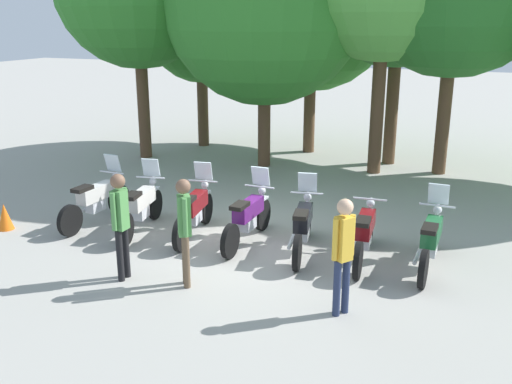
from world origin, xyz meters
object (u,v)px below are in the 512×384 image
tree_1 (201,28)px  tree_2 (265,2)px  motorcycle_2 (194,211)px  person_2 (120,218)px  tree_3 (312,6)px  motorcycle_4 (303,225)px  traffic_cone (5,217)px  motorcycle_1 (141,206)px  motorcycle_6 (431,240)px  motorcycle_0 (96,200)px  person_0 (185,224)px  motorcycle_5 (365,233)px  motorcycle_3 (248,217)px  person_1 (343,248)px

tree_1 → tree_2: bearing=-32.1°
motorcycle_2 → person_2: size_ratio=1.21×
person_2 → tree_3: tree_3 is taller
motorcycle_4 → traffic_cone: bearing=90.0°
motorcycle_1 → motorcycle_4: same height
tree_3 → tree_2: bearing=-107.2°
motorcycle_6 → tree_2: 8.70m
motorcycle_0 → motorcycle_4: 4.48m
motorcycle_0 → person_0: size_ratio=1.23×
traffic_cone → motorcycle_5: bearing=9.5°
motorcycle_1 → motorcycle_3: same height
motorcycle_5 → person_0: size_ratio=1.22×
person_1 → tree_2: (-4.21, 7.80, 3.51)m
motorcycle_6 → motorcycle_0: bearing=93.6°
person_0 → tree_1: (-4.56, 9.62, 2.78)m
motorcycle_0 → motorcycle_4: bearing=-85.7°
person_1 → tree_2: bearing=-27.5°
motorcycle_4 → tree_2: (-2.99, 5.77, 4.04)m
person_1 → traffic_cone: bearing=27.2°
motorcycle_0 → tree_3: (2.17, 8.11, 3.98)m
person_0 → tree_3: tree_3 is taller
person_2 → person_0: bearing=-169.7°
motorcycle_2 → person_1: (3.46, -2.03, 0.53)m
motorcycle_2 → person_0: 2.30m
motorcycle_3 → person_1: (2.33, -2.09, 0.53)m
motorcycle_2 → traffic_cone: 3.93m
person_0 → person_1: person_0 is taller
motorcycle_4 → motorcycle_6: 2.26m
motorcycle_5 → person_2: bearing=118.1°
person_1 → motorcycle_0: bearing=15.7°
motorcycle_5 → traffic_cone: 7.22m
motorcycle_4 → tree_3: size_ratio=0.31×
motorcycle_2 → motorcycle_1: bearing=89.4°
person_1 → person_2: size_ratio=0.98×
motorcycle_2 → motorcycle_4: 2.24m
motorcycle_0 → tree_2: tree_2 is taller
motorcycle_2 → motorcycle_3: (1.13, 0.06, 0.00)m
tree_1 → motorcycle_5: bearing=-47.1°
tree_1 → tree_3: size_ratio=0.80×
motorcycle_0 → tree_3: 9.29m
person_1 → person_2: 3.63m
motorcycle_3 → motorcycle_4: bearing=-92.5°
motorcycle_4 → tree_2: 7.65m
motorcycle_2 → tree_1: size_ratio=0.39×
motorcycle_4 → tree_1: size_ratio=0.39×
person_2 → tree_1: (-3.48, 9.79, 2.77)m
motorcycle_5 → motorcycle_2: bearing=86.3°
motorcycle_6 → person_0: bearing=122.5°
motorcycle_3 → tree_2: size_ratio=0.30×
motorcycle_6 → person_1: (-1.03, -2.15, 0.53)m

